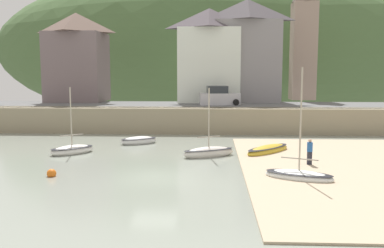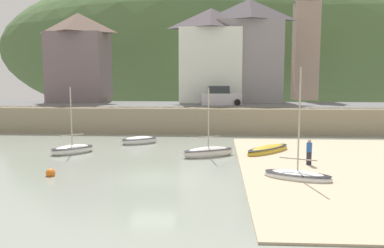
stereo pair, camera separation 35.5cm
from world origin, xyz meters
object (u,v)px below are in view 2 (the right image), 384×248
Objects in this scene: parked_car_near_slipway at (220,97)px; rowboat_small_beached at (268,150)px; waterfront_building_right at (249,50)px; sailboat_tall_mast at (208,152)px; motorboat_with_cabin at (139,141)px; person_near_water at (309,151)px; mooring_buoy at (51,173)px; dinghy_open_wooden at (297,176)px; sailboat_blue_trim at (72,150)px; waterfront_building_centre at (211,55)px; waterfront_building_left at (79,57)px; church_with_spire at (306,32)px.

rowboat_small_beached is at bearing -82.49° from parked_car_near_slipway.
rowboat_small_beached is (0.19, -18.03, -7.93)m from waterfront_building_right.
sailboat_tall_mast is 1.54× the size of motorboat_with_cabin.
waterfront_building_right is at bearing 95.79° from person_near_water.
parked_car_near_slipway is at bearing 61.11° from sailboat_tall_mast.
motorboat_with_cabin is 11.24m from mooring_buoy.
dinghy_open_wooden is at bearing -111.19° from person_near_water.
rowboat_small_beached is 14.25m from parked_car_near_slipway.
sailboat_blue_trim is 18.10m from parked_car_near_slipway.
mooring_buoy is at bearing -171.20° from sailboat_tall_mast.
motorboat_with_cabin is (-9.79, -14.50, -7.93)m from waterfront_building_right.
mooring_buoy is at bearing -157.18° from dinghy_open_wooden.
waterfront_building_right is 23.27m from person_near_water.
mooring_buoy is at bearing -108.81° from waterfront_building_centre.
motorboat_with_cabin is 0.65× the size of sailboat_blue_trim.
waterfront_building_left is at bearing 102.91° from sailboat_tall_mast.
rowboat_small_beached is at bearing 29.18° from mooring_buoy.
waterfront_building_centre is 1.66× the size of dinghy_open_wooden.
person_near_water is at bearing -48.32° from sailboat_tall_mast.
waterfront_building_centre is (15.09, -0.00, 0.20)m from waterfront_building_left.
waterfront_building_centre is at bearing 39.63° from motorboat_with_cabin.
dinghy_open_wooden is 13.77m from mooring_buoy.
person_near_water is (6.30, -2.67, 0.69)m from sailboat_tall_mast.
waterfront_building_centre reaches higher than sailboat_blue_trim.
dinghy_open_wooden is 21.54m from parked_car_near_slipway.
waterfront_building_centre is 20.00m from rowboat_small_beached.
parked_car_near_slipway is at bearing 64.98° from mooring_buoy.
waterfront_building_centre is at bearing 106.38° from person_near_water.
motorboat_with_cabin is at bearing 74.16° from mooring_buoy.
waterfront_building_right is 8.43m from church_with_spire.
dinghy_open_wooden is at bearing -67.09° from sailboat_blue_trim.
waterfront_building_centre is 3.24× the size of motorboat_with_cabin.
motorboat_with_cabin is 6.07× the size of mooring_buoy.
sailboat_blue_trim is at bearing 151.33° from sailboat_tall_mast.
dinghy_open_wooden is at bearing -78.57° from waterfront_building_centre.
waterfront_building_left is at bearing 63.40° from sailboat_blue_trim.
motorboat_with_cabin is at bearing 3.61° from sailboat_blue_trim.
church_with_spire is 29.60× the size of mooring_buoy.
waterfront_building_left is 33.30m from dinghy_open_wooden.
person_near_water is (2.04, -3.99, 0.74)m from rowboat_small_beached.
church_with_spire reaches higher than sailboat_blue_trim.
mooring_buoy is (-8.62, -25.32, -7.52)m from waterfront_building_centre.
person_near_water is at bearing -110.54° from rowboat_small_beached.
church_with_spire reaches higher than parked_car_near_slipway.
motorboat_with_cabin is 5.91m from sailboat_blue_trim.
waterfront_building_right is at bearing -0.00° from waterfront_building_left.
waterfront_building_left reaches higher than motorboat_with_cabin.
rowboat_small_beached is 14.95m from mooring_buoy.
person_near_water reaches higher than mooring_buoy.
parked_car_near_slipway reaches higher than mooring_buoy.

